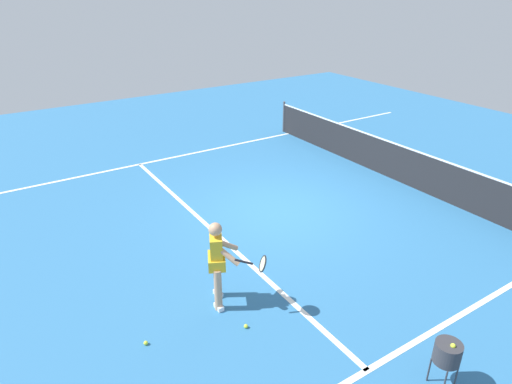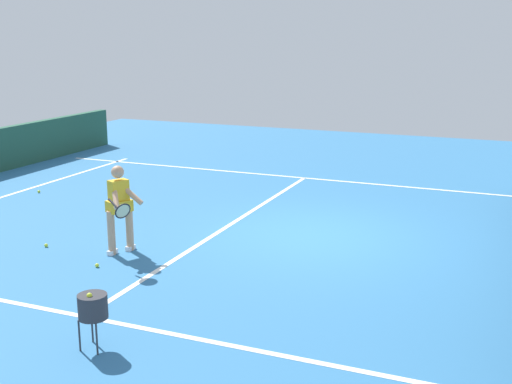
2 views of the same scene
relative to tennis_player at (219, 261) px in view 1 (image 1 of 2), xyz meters
name	(u,v)px [view 1 (image 1 of 2)]	position (x,y,z in m)	size (l,w,h in m)	color
ground_plane	(278,210)	(-2.25, 2.82, -0.85)	(26.44, 26.44, 0.00)	teal
service_line_marking	(213,230)	(-2.25, 1.04, -0.84)	(9.42, 0.10, 0.01)	white
sideline_left_marking	(193,153)	(-6.96, 2.82, -0.84)	(0.10, 18.34, 0.01)	white
sideline_right_marking	(447,323)	(2.45, 2.82, -0.84)	(0.10, 18.34, 0.01)	white
court_net	(390,159)	(-2.25, 6.62, -0.32)	(10.10, 0.08, 1.11)	#4C4C51
tennis_player	(219,261)	(0.00, 0.00, 0.00)	(1.04, 0.83, 1.55)	tan
tennis_ball_near	(246,326)	(0.78, 0.04, -0.81)	(0.07, 0.07, 0.07)	#D1E533
tennis_ball_far	(146,343)	(0.27, -1.43, -0.81)	(0.07, 0.07, 0.07)	#D1E533
ball_hopper	(447,353)	(3.15, 1.73, -0.30)	(0.36, 0.36, 0.74)	#333338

